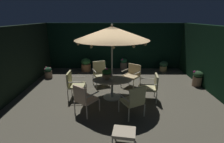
% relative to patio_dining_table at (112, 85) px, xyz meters
% --- Properties ---
extents(ground_plane, '(8.04, 7.69, 0.02)m').
position_rel_patio_dining_table_xyz_m(ground_plane, '(0.13, 0.16, -0.53)').
color(ground_plane, '#565142').
extents(hedge_backdrop_rear, '(8.04, 0.30, 2.55)m').
position_rel_patio_dining_table_xyz_m(hedge_backdrop_rear, '(0.13, 3.86, 0.76)').
color(hedge_backdrop_rear, black).
rests_on(hedge_backdrop_rear, ground_plane).
extents(hedge_backdrop_left, '(0.30, 7.69, 2.55)m').
position_rel_patio_dining_table_xyz_m(hedge_backdrop_left, '(-3.74, 0.16, 0.76)').
color(hedge_backdrop_left, black).
rests_on(hedge_backdrop_left, ground_plane).
extents(hedge_backdrop_right, '(0.30, 7.69, 2.55)m').
position_rel_patio_dining_table_xyz_m(hedge_backdrop_right, '(4.00, 0.16, 0.76)').
color(hedge_backdrop_right, black).
rests_on(hedge_backdrop_right, ground_plane).
extents(patio_dining_table, '(1.42, 0.94, 0.71)m').
position_rel_patio_dining_table_xyz_m(patio_dining_table, '(0.00, 0.00, 0.00)').
color(patio_dining_table, silver).
rests_on(patio_dining_table, ground_plane).
extents(patio_umbrella, '(2.51, 2.51, 2.65)m').
position_rel_patio_dining_table_xyz_m(patio_umbrella, '(0.00, -0.00, 1.84)').
color(patio_umbrella, beige).
rests_on(patio_umbrella, ground_plane).
extents(centerpiece_planter, '(0.33, 0.33, 0.42)m').
position_rel_patio_dining_table_xyz_m(centerpiece_planter, '(-0.19, 0.01, 0.43)').
color(centerpiece_planter, olive).
rests_on(centerpiece_planter, patio_dining_table).
extents(patio_chair_north, '(0.87, 0.86, 0.95)m').
position_rel_patio_dining_table_xyz_m(patio_chair_north, '(0.85, 1.08, 0.05)').
color(patio_chair_north, beige).
rests_on(patio_chair_north, ground_plane).
extents(patio_chair_northeast, '(0.77, 0.75, 1.03)m').
position_rel_patio_dining_table_xyz_m(patio_chair_northeast, '(-0.53, 1.28, 0.07)').
color(patio_chair_northeast, silver).
rests_on(patio_chair_northeast, ground_plane).
extents(patio_chair_east, '(0.61, 0.62, 0.99)m').
position_rel_patio_dining_table_xyz_m(patio_chair_east, '(-1.38, -0.01, 0.06)').
color(patio_chair_east, silver).
rests_on(patio_chair_east, ground_plane).
extents(patio_chair_southeast, '(0.80, 0.80, 0.96)m').
position_rel_patio_dining_table_xyz_m(patio_chair_southeast, '(-0.83, -1.11, 0.03)').
color(patio_chair_southeast, beige).
rests_on(patio_chair_southeast, ground_plane).
extents(patio_chair_south, '(0.80, 0.80, 0.99)m').
position_rel_patio_dining_table_xyz_m(patio_chair_south, '(0.65, -1.23, 0.03)').
color(patio_chair_south, silver).
rests_on(patio_chair_south, ground_plane).
extents(patio_chair_southwest, '(0.69, 0.68, 0.95)m').
position_rel_patio_dining_table_xyz_m(patio_chair_southwest, '(1.37, -0.16, 0.03)').
color(patio_chair_southwest, beige).
rests_on(patio_chair_southwest, ground_plane).
extents(ottoman_footrest, '(0.57, 0.49, 0.38)m').
position_rel_patio_dining_table_xyz_m(ottoman_footrest, '(0.30, -2.44, -0.19)').
color(ottoman_footrest, silver).
rests_on(ottoman_footrest, ground_plane).
extents(potted_plant_back_left, '(0.35, 0.35, 0.55)m').
position_rel_patio_dining_table_xyz_m(potted_plant_back_left, '(-3.14, 2.08, -0.24)').
color(potted_plant_back_left, '#836855').
rests_on(potted_plant_back_left, ground_plane).
extents(potted_plant_left_near, '(0.41, 0.41, 0.64)m').
position_rel_patio_dining_table_xyz_m(potted_plant_left_near, '(0.63, 3.55, -0.20)').
color(potted_plant_left_near, '#7A6656').
rests_on(potted_plant_left_near, ground_plane).
extents(potted_plant_front_corner, '(0.47, 0.47, 0.64)m').
position_rel_patio_dining_table_xyz_m(potted_plant_front_corner, '(-0.59, 3.17, -0.18)').
color(potted_plant_front_corner, beige).
rests_on(potted_plant_front_corner, ground_plane).
extents(potted_plant_back_center, '(0.46, 0.46, 0.56)m').
position_rel_patio_dining_table_xyz_m(potted_plant_back_center, '(2.81, 3.23, -0.21)').
color(potted_plant_back_center, tan).
rests_on(potted_plant_back_center, ground_plane).
extents(potted_plant_right_far, '(0.51, 0.51, 0.71)m').
position_rel_patio_dining_table_xyz_m(potted_plant_right_far, '(-1.47, 3.19, -0.16)').
color(potted_plant_right_far, '#A96D46').
rests_on(potted_plant_right_far, ground_plane).
extents(potted_plant_left_far, '(0.41, 0.41, 0.68)m').
position_rel_patio_dining_table_xyz_m(potted_plant_left_far, '(3.67, 1.14, -0.16)').
color(potted_plant_left_far, '#886950').
rests_on(potted_plant_left_far, ground_plane).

